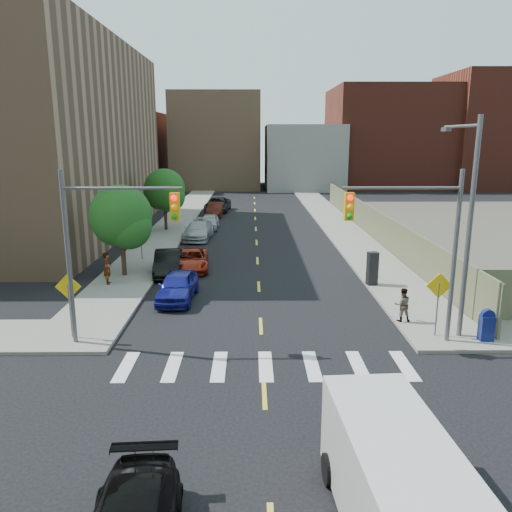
{
  "coord_description": "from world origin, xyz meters",
  "views": [
    {
      "loc": [
        -0.41,
        -12.79,
        8.16
      ],
      "look_at": [
        -0.17,
        13.01,
        2.0
      ],
      "focal_mm": 35.0,
      "sensor_mm": 36.0,
      "label": 1
    }
  ],
  "objects_px": {
    "parked_car_maroon": "(215,209)",
    "cargo_van": "(392,478)",
    "parked_car_red": "(191,260)",
    "parked_car_black": "(168,263)",
    "payphone": "(372,268)",
    "pedestrian_west": "(107,268)",
    "parked_car_grey": "(218,205)",
    "mailbox": "(487,325)",
    "parked_car_silver": "(198,230)",
    "parked_car_white": "(210,221)",
    "parked_car_blue": "(178,286)",
    "pedestrian_east": "(402,305)"
  },
  "relations": [
    {
      "from": "parked_car_silver",
      "to": "parked_car_red",
      "type": "bearing_deg",
      "value": -82.52
    },
    {
      "from": "parked_car_red",
      "to": "parked_car_silver",
      "type": "distance_m",
      "value": 9.73
    },
    {
      "from": "parked_car_silver",
      "to": "mailbox",
      "type": "relative_size",
      "value": 3.9
    },
    {
      "from": "parked_car_blue",
      "to": "parked_car_grey",
      "type": "distance_m",
      "value": 31.51
    },
    {
      "from": "parked_car_silver",
      "to": "pedestrian_east",
      "type": "xyz_separation_m",
      "value": [
        11.04,
        -19.26,
        0.17
      ]
    },
    {
      "from": "parked_car_black",
      "to": "parked_car_silver",
      "type": "relative_size",
      "value": 0.86
    },
    {
      "from": "mailbox",
      "to": "cargo_van",
      "type": "bearing_deg",
      "value": -122.13
    },
    {
      "from": "parked_car_red",
      "to": "parked_car_black",
      "type": "bearing_deg",
      "value": -145.55
    },
    {
      "from": "cargo_van",
      "to": "pedestrian_west",
      "type": "distance_m",
      "value": 21.04
    },
    {
      "from": "parked_car_blue",
      "to": "cargo_van",
      "type": "height_order",
      "value": "cargo_van"
    },
    {
      "from": "pedestrian_east",
      "to": "parked_car_grey",
      "type": "bearing_deg",
      "value": -71.46
    },
    {
      "from": "parked_car_black",
      "to": "pedestrian_east",
      "type": "distance_m",
      "value": 14.53
    },
    {
      "from": "parked_car_silver",
      "to": "parked_car_maroon",
      "type": "distance_m",
      "value": 12.11
    },
    {
      "from": "cargo_van",
      "to": "pedestrian_east",
      "type": "xyz_separation_m",
      "value": [
        3.79,
        11.98,
        -0.35
      ]
    },
    {
      "from": "parked_car_blue",
      "to": "pedestrian_east",
      "type": "relative_size",
      "value": 2.84
    },
    {
      "from": "parked_car_blue",
      "to": "parked_car_silver",
      "type": "bearing_deg",
      "value": 94.41
    },
    {
      "from": "parked_car_red",
      "to": "parked_car_white",
      "type": "distance_m",
      "value": 14.4
    },
    {
      "from": "parked_car_blue",
      "to": "parked_car_red",
      "type": "bearing_deg",
      "value": 92.43
    },
    {
      "from": "parked_car_silver",
      "to": "cargo_van",
      "type": "xyz_separation_m",
      "value": [
        7.26,
        -31.24,
        0.52
      ]
    },
    {
      "from": "parked_car_maroon",
      "to": "parked_car_black",
      "type": "bearing_deg",
      "value": -90.85
    },
    {
      "from": "parked_car_blue",
      "to": "payphone",
      "type": "distance_m",
      "value": 10.72
    },
    {
      "from": "mailbox",
      "to": "pedestrian_west",
      "type": "xyz_separation_m",
      "value": [
        -17.52,
        8.15,
        0.27
      ]
    },
    {
      "from": "mailbox",
      "to": "parked_car_silver",
      "type": "bearing_deg",
      "value": 124.45
    },
    {
      "from": "parked_car_blue",
      "to": "parked_car_red",
      "type": "relative_size",
      "value": 0.95
    },
    {
      "from": "parked_car_maroon",
      "to": "parked_car_grey",
      "type": "xyz_separation_m",
      "value": [
        0.0,
        3.68,
        0.03
      ]
    },
    {
      "from": "cargo_van",
      "to": "payphone",
      "type": "xyz_separation_m",
      "value": [
        3.79,
        17.67,
        -0.18
      ]
    },
    {
      "from": "parked_car_red",
      "to": "mailbox",
      "type": "height_order",
      "value": "mailbox"
    },
    {
      "from": "parked_car_white",
      "to": "pedestrian_west",
      "type": "relative_size",
      "value": 2.21
    },
    {
      "from": "parked_car_silver",
      "to": "parked_car_white",
      "type": "bearing_deg",
      "value": 87.9
    },
    {
      "from": "parked_car_red",
      "to": "parked_car_grey",
      "type": "height_order",
      "value": "parked_car_grey"
    },
    {
      "from": "parked_car_silver",
      "to": "parked_car_white",
      "type": "xyz_separation_m",
      "value": [
        0.52,
        4.69,
        -0.06
      ]
    },
    {
      "from": "parked_car_grey",
      "to": "cargo_van",
      "type": "xyz_separation_m",
      "value": [
        6.71,
        -47.02,
        0.49
      ]
    },
    {
      "from": "parked_car_blue",
      "to": "parked_car_maroon",
      "type": "bearing_deg",
      "value": 92.43
    },
    {
      "from": "parked_car_blue",
      "to": "parked_car_silver",
      "type": "xyz_separation_m",
      "value": [
        -0.54,
        15.73,
        0.0
      ]
    },
    {
      "from": "parked_car_blue",
      "to": "pedestrian_west",
      "type": "height_order",
      "value": "pedestrian_west"
    },
    {
      "from": "parked_car_maroon",
      "to": "cargo_van",
      "type": "xyz_separation_m",
      "value": [
        6.71,
        -43.34,
        0.53
      ]
    },
    {
      "from": "parked_car_black",
      "to": "pedestrian_east",
      "type": "xyz_separation_m",
      "value": [
        11.8,
        -8.48,
        0.19
      ]
    },
    {
      "from": "pedestrian_east",
      "to": "pedestrian_west",
      "type": "bearing_deg",
      "value": -20.19
    },
    {
      "from": "parked_car_blue",
      "to": "cargo_van",
      "type": "bearing_deg",
      "value": -64.16
    },
    {
      "from": "mailbox",
      "to": "payphone",
      "type": "bearing_deg",
      "value": 111.05
    },
    {
      "from": "mailbox",
      "to": "pedestrian_east",
      "type": "xyz_separation_m",
      "value": [
        -2.77,
        2.18,
        0.13
      ]
    },
    {
      "from": "pedestrian_east",
      "to": "mailbox",
      "type": "bearing_deg",
      "value": 143.65
    },
    {
      "from": "parked_car_red",
      "to": "cargo_van",
      "type": "distance_m",
      "value": 22.56
    },
    {
      "from": "payphone",
      "to": "pedestrian_west",
      "type": "height_order",
      "value": "payphone"
    },
    {
      "from": "cargo_van",
      "to": "mailbox",
      "type": "distance_m",
      "value": 11.8
    },
    {
      "from": "parked_car_silver",
      "to": "mailbox",
      "type": "bearing_deg",
      "value": -52.93
    },
    {
      "from": "payphone",
      "to": "parked_car_red",
      "type": "bearing_deg",
      "value": 150.6
    },
    {
      "from": "parked_car_white",
      "to": "parked_car_maroon",
      "type": "bearing_deg",
      "value": 90.87
    },
    {
      "from": "parked_car_silver",
      "to": "pedestrian_east",
      "type": "bearing_deg",
      "value": -55.9
    },
    {
      "from": "parked_car_grey",
      "to": "pedestrian_west",
      "type": "height_order",
      "value": "pedestrian_west"
    }
  ]
}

